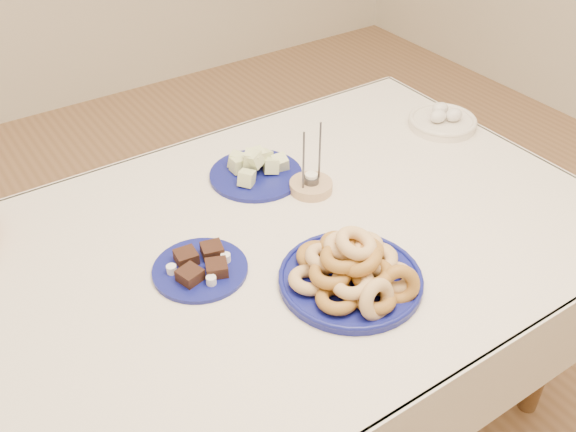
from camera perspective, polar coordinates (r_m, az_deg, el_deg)
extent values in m
plane|color=#906644|center=(2.14, -0.79, -17.78)|extent=(5.00, 5.00, 0.00)
cylinder|color=brown|center=(2.42, 7.81, 1.63)|extent=(0.06, 0.06, 0.72)
cylinder|color=brown|center=(2.05, 22.55, -9.28)|extent=(0.06, 0.06, 0.72)
cube|color=silver|center=(1.59, -1.01, -2.26)|extent=(1.70, 1.10, 0.02)
cube|color=silver|center=(2.07, -9.36, 3.00)|extent=(1.70, 0.01, 0.28)
cube|color=silver|center=(1.41, 12.07, -18.28)|extent=(1.70, 0.01, 0.28)
cube|color=silver|center=(2.16, 18.27, 3.16)|extent=(0.01, 1.10, 0.28)
cylinder|color=navy|center=(1.47, 5.57, -5.68)|extent=(0.34, 0.34, 0.02)
torus|color=navy|center=(1.46, 5.59, -5.44)|extent=(0.34, 0.34, 0.01)
torus|color=tan|center=(1.50, 7.96, -3.52)|extent=(0.12, 0.12, 0.04)
torus|color=brown|center=(1.52, 5.22, -2.70)|extent=(0.13, 0.13, 0.04)
torus|color=brown|center=(1.49, 2.56, -3.59)|extent=(0.13, 0.13, 0.04)
torus|color=tan|center=(1.43, 1.92, -5.71)|extent=(0.11, 0.11, 0.04)
torus|color=brown|center=(1.39, 4.39, -7.34)|extent=(0.13, 0.13, 0.03)
torus|color=brown|center=(1.40, 7.70, -7.27)|extent=(0.11, 0.11, 0.03)
torus|color=tan|center=(1.45, 9.40, -5.43)|extent=(0.11, 0.11, 0.03)
torus|color=tan|center=(1.48, 6.68, -2.78)|extent=(0.13, 0.12, 0.05)
torus|color=brown|center=(1.47, 4.63, -2.74)|extent=(0.14, 0.14, 0.05)
torus|color=tan|center=(1.44, 3.36, -3.73)|extent=(0.12, 0.11, 0.05)
torus|color=brown|center=(1.40, 3.79, -5.11)|extent=(0.12, 0.12, 0.03)
torus|color=tan|center=(1.39, 5.74, -5.85)|extent=(0.10, 0.10, 0.05)
torus|color=brown|center=(1.41, 7.50, -5.15)|extent=(0.13, 0.13, 0.05)
torus|color=tan|center=(1.45, 7.85, -3.90)|extent=(0.12, 0.12, 0.03)
torus|color=brown|center=(1.43, 6.71, -2.88)|extent=(0.11, 0.10, 0.05)
torus|color=tan|center=(1.43, 5.05, -2.65)|extent=(0.12, 0.12, 0.04)
torus|color=brown|center=(1.40, 4.79, -3.71)|extent=(0.12, 0.12, 0.03)
torus|color=brown|center=(1.40, 6.49, -3.95)|extent=(0.14, 0.14, 0.06)
torus|color=tan|center=(1.40, 6.08, -2.43)|extent=(0.14, 0.14, 0.06)
torus|color=tan|center=(1.37, 7.91, -7.38)|extent=(0.10, 0.07, 0.10)
torus|color=brown|center=(1.41, 9.81, -6.10)|extent=(0.11, 0.10, 0.10)
cylinder|color=navy|center=(1.81, -2.87, 3.67)|extent=(0.31, 0.31, 0.01)
cube|color=#CCDC8B|center=(1.78, -3.27, 5.15)|extent=(0.06, 0.06, 0.05)
cube|color=#CCDC8B|center=(1.80, -4.44, 4.54)|extent=(0.04, 0.04, 0.05)
cube|color=#CCDC8B|center=(1.77, -3.04, 5.05)|extent=(0.06, 0.06, 0.05)
cube|color=#CCDC8B|center=(1.81, -0.70, 4.77)|extent=(0.05, 0.05, 0.05)
cube|color=#CCDC8B|center=(1.80, -1.51, 4.51)|extent=(0.06, 0.06, 0.05)
cube|color=#CCDC8B|center=(1.79, -2.78, 5.33)|extent=(0.04, 0.05, 0.05)
cube|color=#CCDC8B|center=(1.75, -3.69, 3.38)|extent=(0.06, 0.06, 0.05)
cube|color=#CCDC8B|center=(1.84, -2.21, 5.25)|extent=(0.05, 0.05, 0.05)
cube|color=#CCDC8B|center=(1.83, -4.58, 4.97)|extent=(0.06, 0.06, 0.05)
cube|color=#CCDC8B|center=(1.83, -3.39, 5.02)|extent=(0.06, 0.07, 0.06)
cylinder|color=navy|center=(1.51, -7.81, -4.73)|extent=(0.24, 0.24, 0.01)
cube|color=black|center=(1.46, -8.71, -5.21)|extent=(0.06, 0.06, 0.03)
cube|color=black|center=(1.47, -6.36, -4.61)|extent=(0.06, 0.06, 0.03)
cube|color=black|center=(1.51, -9.04, -3.61)|extent=(0.05, 0.05, 0.03)
cube|color=black|center=(1.52, -6.76, -3.04)|extent=(0.06, 0.06, 0.03)
cylinder|color=white|center=(1.49, -10.32, -4.68)|extent=(0.02, 0.02, 0.02)
cylinder|color=white|center=(1.45, -6.84, -5.70)|extent=(0.02, 0.02, 0.02)
cylinder|color=white|center=(1.51, -5.56, -3.71)|extent=(0.02, 0.02, 0.02)
cylinder|color=tan|center=(1.75, 2.06, 2.64)|extent=(0.14, 0.14, 0.03)
cylinder|color=#44444A|center=(1.73, 2.07, 3.26)|extent=(0.05, 0.05, 0.02)
cylinder|color=white|center=(1.73, 2.08, 3.63)|extent=(0.04, 0.04, 0.01)
cylinder|color=#44444A|center=(1.67, 1.39, 4.93)|extent=(0.01, 0.01, 0.17)
cylinder|color=#44444A|center=(1.72, 2.85, 5.83)|extent=(0.01, 0.01, 0.17)
cylinder|color=silver|center=(2.11, 13.53, 8.03)|extent=(0.24, 0.24, 0.03)
torus|color=silver|center=(2.10, 13.59, 8.35)|extent=(0.25, 0.25, 0.02)
ellipsoid|color=silver|center=(2.07, 13.20, 8.63)|extent=(0.06, 0.05, 0.04)
ellipsoid|color=silver|center=(2.09, 14.53, 8.70)|extent=(0.06, 0.05, 0.04)
ellipsoid|color=silver|center=(2.11, 13.38, 9.26)|extent=(0.06, 0.05, 0.04)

